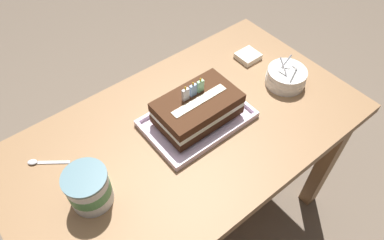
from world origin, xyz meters
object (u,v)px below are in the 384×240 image
Objects in this scene: serving_spoon_near_tray at (39,162)px; napkin_pile at (248,56)px; bowl_stack at (286,77)px; birthday_cake at (197,108)px; ice_cream_tub at (89,188)px; foil_tray at (197,120)px.

napkin_pile is (0.85, -0.05, 0.01)m from serving_spoon_near_tray.
birthday_cake is at bearing 170.93° from bowl_stack.
serving_spoon_near_tray is at bearing 164.84° from bowl_stack.
birthday_cake is 2.19× the size of ice_cream_tub.
bowl_stack is (0.37, -0.06, -0.04)m from birthday_cake.
birthday_cake is at bearing 5.48° from ice_cream_tub.
foil_tray is 2.88× the size of ice_cream_tub.
foil_tray is 2.40× the size of bowl_stack.
ice_cream_tub is 1.10× the size of serving_spoon_near_tray.
serving_spoon_near_tray is (-0.07, 0.21, -0.06)m from ice_cream_tub.
foil_tray is at bearing 170.95° from bowl_stack.
ice_cream_tub is (-0.42, -0.04, -0.01)m from birthday_cake.
bowl_stack is 1.74× the size of napkin_pile.
foil_tray is at bearing -160.72° from napkin_pile.
serving_spoon_near_tray is (-0.49, 0.17, -0.00)m from foil_tray.
napkin_pile reaches higher than serving_spoon_near_tray.
foil_tray reaches higher than napkin_pile.
serving_spoon_near_tray is at bearing 160.39° from birthday_cake.
birthday_cake reaches higher than bowl_stack.
serving_spoon_near_tray is (-0.86, 0.23, -0.03)m from bowl_stack.
bowl_stack is 1.20× the size of ice_cream_tub.
foil_tray is 4.18× the size of napkin_pile.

